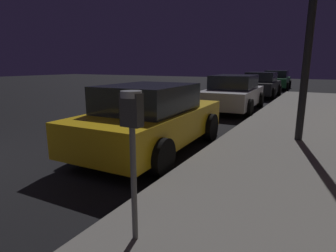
{
  "coord_description": "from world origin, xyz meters",
  "views": [
    {
      "loc": [
        5.99,
        -1.37,
        1.82
      ],
      "look_at": [
        4.24,
        1.74,
        1.02
      ],
      "focal_mm": 29.1,
      "sensor_mm": 36.0,
      "label": 1
    }
  ],
  "objects_px": {
    "car_silver": "(233,93)",
    "car_yellow_cab": "(152,118)",
    "car_black": "(261,85)",
    "parking_meter": "(132,130)",
    "car_green": "(276,80)"
  },
  "relations": [
    {
      "from": "parking_meter",
      "to": "car_black",
      "type": "distance_m",
      "value": 14.88
    },
    {
      "from": "car_silver",
      "to": "car_yellow_cab",
      "type": "bearing_deg",
      "value": -89.98
    },
    {
      "from": "parking_meter",
      "to": "car_green",
      "type": "distance_m",
      "value": 20.83
    },
    {
      "from": "car_yellow_cab",
      "to": "car_black",
      "type": "relative_size",
      "value": 0.98
    },
    {
      "from": "car_yellow_cab",
      "to": "car_silver",
      "type": "height_order",
      "value": "same"
    },
    {
      "from": "parking_meter",
      "to": "car_green",
      "type": "xyz_separation_m",
      "value": [
        -1.68,
        20.75,
        -0.54
      ]
    },
    {
      "from": "car_yellow_cab",
      "to": "car_green",
      "type": "xyz_separation_m",
      "value": [
        -0.0,
        17.82,
        0.0
      ]
    },
    {
      "from": "car_yellow_cab",
      "to": "car_black",
      "type": "distance_m",
      "value": 11.84
    },
    {
      "from": "parking_meter",
      "to": "car_silver",
      "type": "xyz_separation_m",
      "value": [
        -1.69,
        9.13,
        -0.53
      ]
    },
    {
      "from": "car_black",
      "to": "parking_meter",
      "type": "bearing_deg",
      "value": -83.5
    },
    {
      "from": "parking_meter",
      "to": "car_yellow_cab",
      "type": "xyz_separation_m",
      "value": [
        -1.68,
        2.94,
        -0.54
      ]
    },
    {
      "from": "parking_meter",
      "to": "car_black",
      "type": "relative_size",
      "value": 0.35
    },
    {
      "from": "car_yellow_cab",
      "to": "car_black",
      "type": "xyz_separation_m",
      "value": [
        -0.0,
        11.84,
        -0.01
      ]
    },
    {
      "from": "car_silver",
      "to": "parking_meter",
      "type": "bearing_deg",
      "value": -79.54
    },
    {
      "from": "car_black",
      "to": "car_green",
      "type": "height_order",
      "value": "same"
    }
  ]
}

